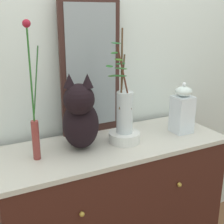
% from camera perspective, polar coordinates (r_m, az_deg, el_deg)
% --- Properties ---
extents(wall_back, '(4.40, 0.08, 2.60)m').
position_cam_1_polar(wall_back, '(1.86, -4.47, 8.65)').
color(wall_back, silver).
rests_on(wall_back, ground_plane).
extents(sideboard, '(1.27, 0.50, 0.91)m').
position_cam_1_polar(sideboard, '(1.92, 0.00, -18.38)').
color(sideboard, '#401D15').
rests_on(sideboard, ground_plane).
extents(mirror_leaning, '(0.36, 0.03, 0.78)m').
position_cam_1_polar(mirror_leaning, '(1.77, -3.94, 8.32)').
color(mirror_leaning, '#3A201C').
rests_on(mirror_leaning, sideboard).
extents(cat_sitting, '(0.28, 0.44, 0.41)m').
position_cam_1_polar(cat_sitting, '(1.59, -5.83, -1.04)').
color(cat_sitting, black).
rests_on(cat_sitting, sideboard).
extents(vase_slim_green, '(0.06, 0.04, 0.65)m').
position_cam_1_polar(vase_slim_green, '(1.49, -14.09, -1.25)').
color(vase_slim_green, brown).
rests_on(vase_slim_green, sideboard).
extents(bowl_porcelain, '(0.17, 0.17, 0.06)m').
position_cam_1_polar(bowl_porcelain, '(1.71, 2.29, -4.62)').
color(bowl_porcelain, white).
rests_on(bowl_porcelain, sideboard).
extents(vase_glass_clear, '(0.14, 0.20, 0.55)m').
position_cam_1_polar(vase_glass_clear, '(1.65, 2.25, 0.69)').
color(vase_glass_clear, silver).
rests_on(vase_glass_clear, bowl_porcelain).
extents(jar_lidded_porcelain, '(0.11, 0.11, 0.30)m').
position_cam_1_polar(jar_lidded_porcelain, '(1.86, 12.80, 0.32)').
color(jar_lidded_porcelain, white).
rests_on(jar_lidded_porcelain, sideboard).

